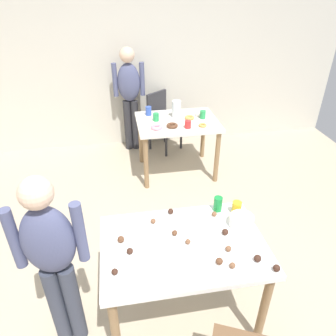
{
  "coord_description": "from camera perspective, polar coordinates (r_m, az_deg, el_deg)",
  "views": [
    {
      "loc": [
        -0.27,
        -1.53,
        2.34
      ],
      "look_at": [
        0.13,
        0.79,
        0.9
      ],
      "focal_mm": 34.0,
      "sensor_mm": 36.0,
      "label": 1
    }
  ],
  "objects": [
    {
      "name": "dining_table_near",
      "position": [
        2.34,
        2.72,
        -15.19
      ],
      "size": [
        1.14,
        0.77,
        0.75
      ],
      "color": "white",
      "rests_on": "ground_plane"
    },
    {
      "name": "donut_far_4",
      "position": [
        4.15,
        3.86,
        9.02
      ],
      "size": [
        0.12,
        0.12,
        0.04
      ],
      "primitive_type": "torus",
      "color": "gold",
      "rests_on": "dining_table_far"
    },
    {
      "name": "cake_ball_7",
      "position": [
        2.35,
        10.23,
        -11.21
      ],
      "size": [
        0.05,
        0.05,
        0.05
      ],
      "primitive_type": "sphere",
      "color": "#3D2319",
      "rests_on": "dining_table_near"
    },
    {
      "name": "ground_plane",
      "position": [
        2.81,
        0.18,
        -24.95
      ],
      "size": [
        6.4,
        6.4,
        0.0
      ],
      "primitive_type": "plane",
      "color": "tan"
    },
    {
      "name": "donut_far_2",
      "position": [
        4.27,
        5.83,
        9.64
      ],
      "size": [
        0.14,
        0.14,
        0.04
      ],
      "primitive_type": "torus",
      "color": "white",
      "rests_on": "dining_table_far"
    },
    {
      "name": "cake_ball_6",
      "position": [
        2.09,
        -9.53,
        -17.86
      ],
      "size": [
        0.04,
        0.04,
        0.04
      ],
      "primitive_type": "sphere",
      "color": "#3D2319",
      "rests_on": "dining_table_near"
    },
    {
      "name": "cake_ball_0",
      "position": [
        2.49,
        8.31,
        -8.15
      ],
      "size": [
        0.04,
        0.04,
        0.04
      ],
      "primitive_type": "sphere",
      "color": "brown",
      "rests_on": "dining_table_near"
    },
    {
      "name": "cake_ball_11",
      "position": [
        2.21,
        15.77,
        -15.32
      ],
      "size": [
        0.05,
        0.05,
        0.05
      ],
      "primitive_type": "sphere",
      "color": "#3D2319",
      "rests_on": "dining_table_near"
    },
    {
      "name": "wall_back",
      "position": [
        4.86,
        -6.7,
        18.82
      ],
      "size": [
        6.4,
        0.1,
        2.6
      ],
      "primitive_type": "cube",
      "color": "beige",
      "rests_on": "ground_plane"
    },
    {
      "name": "cake_ball_9",
      "position": [
        2.41,
        -2.68,
        -9.46
      ],
      "size": [
        0.04,
        0.04,
        0.04
      ],
      "primitive_type": "sphere",
      "color": "brown",
      "rests_on": "dining_table_near"
    },
    {
      "name": "person_adult_far",
      "position": [
        4.71,
        -6.94,
        13.48
      ],
      "size": [
        0.45,
        0.21,
        1.52
      ],
      "color": "#28282D",
      "rests_on": "ground_plane"
    },
    {
      "name": "cup_near_0",
      "position": [
        2.53,
        12.19,
        -6.99
      ],
      "size": [
        0.07,
        0.07,
        0.11
      ],
      "primitive_type": "cylinder",
      "color": "yellow",
      "rests_on": "dining_table_near"
    },
    {
      "name": "cake_ball_12",
      "position": [
        2.49,
        0.49,
        -7.77
      ],
      "size": [
        0.04,
        0.04,
        0.04
      ],
      "primitive_type": "sphere",
      "color": "#3D2319",
      "rests_on": "dining_table_near"
    },
    {
      "name": "cake_ball_10",
      "position": [
        2.24,
        10.78,
        -14.01
      ],
      "size": [
        0.04,
        0.04,
        0.04
      ],
      "primitive_type": "sphere",
      "color": "brown",
      "rests_on": "dining_table_near"
    },
    {
      "name": "cup_far_1",
      "position": [
        4.07,
        -2.17,
        9.11
      ],
      "size": [
        0.08,
        0.08,
        0.1
      ],
      "primitive_type": "cylinder",
      "color": "green",
      "rests_on": "dining_table_far"
    },
    {
      "name": "chair_far_table",
      "position": [
        4.84,
        -1.13,
        9.01
      ],
      "size": [
        0.56,
        0.56,
        0.87
      ],
      "color": "#2D2D33",
      "rests_on": "ground_plane"
    },
    {
      "name": "person_girl_near",
      "position": [
        2.17,
        -19.99,
        -14.55
      ],
      "size": [
        0.45,
        0.21,
        1.43
      ],
      "color": "#383D4C",
      "rests_on": "ground_plane"
    },
    {
      "name": "pitcher_far",
      "position": [
        4.16,
        1.52,
        10.51
      ],
      "size": [
        0.12,
        0.12,
        0.22
      ],
      "primitive_type": "cylinder",
      "color": "white",
      "rests_on": "dining_table_far"
    },
    {
      "name": "donut_far_1",
      "position": [
        3.9,
        0.75,
        7.62
      ],
      "size": [
        0.14,
        0.14,
        0.04
      ],
      "primitive_type": "torus",
      "color": "brown",
      "rests_on": "dining_table_far"
    },
    {
      "name": "soda_can",
      "position": [
        2.53,
        8.94,
        -6.39
      ],
      "size": [
        0.07,
        0.07,
        0.12
      ],
      "primitive_type": "cylinder",
      "color": "#198438",
      "rests_on": "dining_table_near"
    },
    {
      "name": "cup_far_0",
      "position": [
        4.16,
        6.25,
        9.51
      ],
      "size": [
        0.07,
        0.07,
        0.1
      ],
      "primitive_type": "cylinder",
      "color": "green",
      "rests_on": "dining_table_far"
    },
    {
      "name": "cake_ball_5",
      "position": [
        2.28,
        -8.45,
        -12.53
      ],
      "size": [
        0.05,
        0.05,
        0.05
      ],
      "primitive_type": "sphere",
      "color": "brown",
      "rests_on": "dining_table_near"
    },
    {
      "name": "cake_ball_4",
      "position": [
        2.19,
        18.89,
        -16.61
      ],
      "size": [
        0.05,
        0.05,
        0.05
      ],
      "primitive_type": "sphere",
      "color": "#3D2319",
      "rests_on": "dining_table_near"
    },
    {
      "name": "dining_table_far",
      "position": [
        4.14,
        1.67,
        7.1
      ],
      "size": [
        1.03,
        0.79,
        0.75
      ],
      "color": "silver",
      "rests_on": "ground_plane"
    },
    {
      "name": "cup_far_2",
      "position": [
        4.25,
        -3.52,
        10.18
      ],
      "size": [
        0.08,
        0.08,
        0.12
      ],
      "primitive_type": "cylinder",
      "color": "#3351B2",
      "rests_on": "dining_table_far"
    },
    {
      "name": "cake_ball_2",
      "position": [
        2.19,
        -6.85,
        -14.65
      ],
      "size": [
        0.04,
        0.04,
        0.04
      ],
      "primitive_type": "sphere",
      "color": "#3D2319",
      "rests_on": "dining_table_near"
    },
    {
      "name": "cake_ball_8",
      "position": [
        2.31,
        1.19,
        -11.55
      ],
      "size": [
        0.04,
        0.04,
        0.04
      ],
      "primitive_type": "sphere",
      "color": "brown",
      "rests_on": "dining_table_near"
    },
    {
      "name": "fork_near",
      "position": [
        2.42,
        4.59,
        -9.84
      ],
      "size": [
        0.17,
        0.02,
        0.01
      ],
      "primitive_type": "cube",
      "color": "silver",
      "rests_on": "dining_table_near"
    },
    {
      "name": "cup_far_3",
      "position": [
        3.87,
        3.58,
        7.81
      ],
      "size": [
        0.08,
        0.08,
        0.09
      ],
      "primitive_type": "cylinder",
      "color": "red",
      "rests_on": "dining_table_far"
    },
    {
      "name": "donut_far_0",
      "position": [
        3.94,
        6.22,
        7.63
      ],
      "size": [
        0.1,
        0.1,
        0.03
      ],
      "primitive_type": "torus",
      "color": "gold",
      "rests_on": "dining_table_far"
    },
    {
      "name": "mixing_bowl",
      "position": [
        2.43,
        13.04,
        -9.26
      ],
      "size": [
        0.18,
        0.18,
        0.09
      ],
      "primitive_type": "cylinder",
      "color": "white",
      "rests_on": "dining_table_near"
    },
    {
      "name": "cake_ball_3",
      "position": [
        2.15,
        9.19,
        -16.16
      ],
      "size": [
        0.05,
        0.05,
        0.05
      ],
      "primitive_type": "sphere",
      "color": "brown",
      "rests_on": "dining_table_near"
    },
    {
      "name": "cake_ball_13",
      "position": [
        2.14,
        11.47,
        -16.74
      ],
      "size": [
        0.04,
        0.04,
        0.04
      ],
      "primitive_type": "sphere",
      "color": "brown",
      "rests_on": "dining_table_near"
    },
    {
      "name": "donut_far_3",
      "position": [
        3.85,
        -2.07,
        7.33
      ],
      "size": [
        0.14,
        0.14,
        0.04
      ],
      "primitive_type": "torus",
      "color": "pink",
      "rests_on": "dining_table_far"
    },
    {
      "name": "cake_ball_1",
      "position": [
        2.25,
        3.6,
        -13.03
      ],
      "size": [
        0.04,
        0.04,
        0.04
      ],
      "primitive_type": "sphere",
      "color": "brown",
      "rests_on": "dining_table_near"
    }
  ]
}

